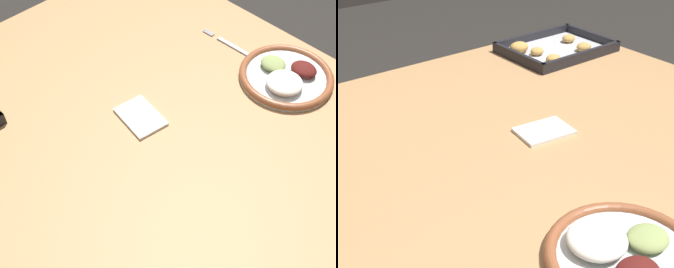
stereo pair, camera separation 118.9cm
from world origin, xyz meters
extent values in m
cube|color=#AD7F51|center=(0.00, 0.00, 0.71)|extent=(1.30, 1.07, 0.03)
cylinder|color=#AD7F51|center=(0.60, 0.48, 0.35)|extent=(0.06, 0.06, 0.70)
cylinder|color=silver|center=(-0.09, -0.37, 0.73)|extent=(0.24, 0.24, 0.01)
torus|color=brown|center=(-0.09, -0.37, 0.74)|extent=(0.25, 0.25, 0.02)
ellipsoid|color=white|center=(-0.11, -0.33, 0.76)|extent=(0.09, 0.09, 0.03)
ellipsoid|color=#8C9E5B|center=(-0.04, -0.37, 0.75)|extent=(0.07, 0.06, 0.02)
cube|color=black|center=(0.45, 0.35, 0.73)|extent=(0.32, 0.24, 0.01)
cube|color=silver|center=(0.45, 0.35, 0.74)|extent=(0.30, 0.22, 0.00)
cube|color=black|center=(0.45, 0.24, 0.75)|extent=(0.32, 0.01, 0.03)
cube|color=black|center=(0.45, 0.47, 0.75)|extent=(0.32, 0.01, 0.03)
cube|color=black|center=(0.29, 0.35, 0.75)|extent=(0.01, 0.24, 0.03)
cube|color=black|center=(0.61, 0.35, 0.75)|extent=(0.01, 0.24, 0.03)
ellipsoid|color=#C18E47|center=(0.37, 0.35, 0.75)|extent=(0.04, 0.04, 0.02)
ellipsoid|color=#C18E47|center=(0.34, 0.40, 0.75)|extent=(0.06, 0.05, 0.03)
ellipsoid|color=#C18E47|center=(0.36, 0.27, 0.75)|extent=(0.05, 0.04, 0.03)
ellipsoid|color=#C18E47|center=(0.53, 0.38, 0.75)|extent=(0.05, 0.04, 0.02)
ellipsoid|color=#C18E47|center=(0.50, 0.29, 0.75)|extent=(0.05, 0.04, 0.03)
cube|color=white|center=(0.07, -0.01, 0.73)|extent=(0.13, 0.10, 0.01)
camera|label=1|loc=(-0.52, 0.48, 1.57)|focal=50.00mm
camera|label=2|loc=(-0.54, -0.66, 1.24)|focal=50.00mm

